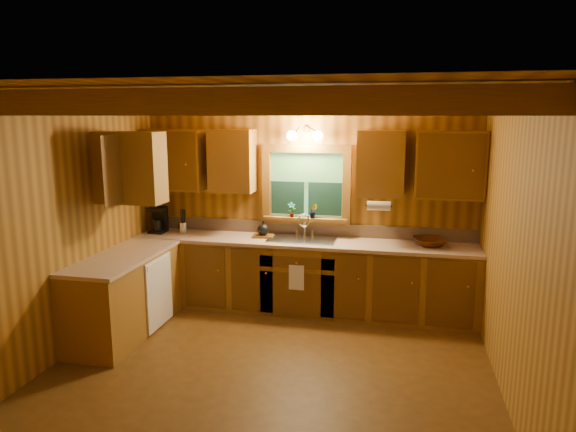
{
  "coord_description": "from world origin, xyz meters",
  "views": [
    {
      "loc": [
        1.16,
        -4.5,
        2.4
      ],
      "look_at": [
        0.0,
        0.8,
        1.35
      ],
      "focal_mm": 32.41,
      "sensor_mm": 36.0,
      "label": 1
    }
  ],
  "objects_px": {
    "sink": "(302,243)",
    "cutting_board": "(263,236)",
    "coffee_maker": "(159,220)",
    "wicker_basket": "(430,242)"
  },
  "relations": [
    {
      "from": "sink",
      "to": "coffee_maker",
      "type": "bearing_deg",
      "value": 179.09
    },
    {
      "from": "sink",
      "to": "wicker_basket",
      "type": "xyz_separation_m",
      "value": [
        1.52,
        0.03,
        0.09
      ]
    },
    {
      "from": "sink",
      "to": "cutting_board",
      "type": "xyz_separation_m",
      "value": [
        -0.5,
        0.04,
        0.06
      ]
    },
    {
      "from": "coffee_maker",
      "to": "wicker_basket",
      "type": "bearing_deg",
      "value": -0.11
    },
    {
      "from": "cutting_board",
      "to": "coffee_maker",
      "type": "bearing_deg",
      "value": 175.79
    },
    {
      "from": "coffee_maker",
      "to": "wicker_basket",
      "type": "distance_m",
      "value": 3.43
    },
    {
      "from": "coffee_maker",
      "to": "cutting_board",
      "type": "relative_size",
      "value": 1.27
    },
    {
      "from": "cutting_board",
      "to": "wicker_basket",
      "type": "distance_m",
      "value": 2.02
    },
    {
      "from": "sink",
      "to": "coffee_maker",
      "type": "height_order",
      "value": "coffee_maker"
    },
    {
      "from": "wicker_basket",
      "to": "coffee_maker",
      "type": "bearing_deg",
      "value": -179.95
    }
  ]
}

